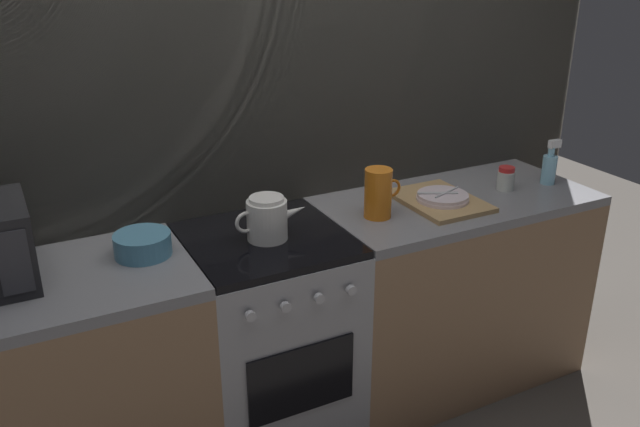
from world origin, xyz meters
TOP-DOWN VIEW (x-y plane):
  - back_wall at (0.00, 0.32)m, footprint 3.60×0.05m
  - counter_left at (-0.90, 0.00)m, footprint 1.20×0.60m
  - stove_unit at (-0.00, -0.00)m, footprint 0.60×0.63m
  - counter_right at (0.90, 0.00)m, footprint 1.20×0.60m
  - kettle at (0.00, -0.02)m, footprint 0.28×0.15m
  - mixing_bowl at (-0.44, 0.05)m, footprint 0.20×0.20m
  - pitcher at (0.48, -0.03)m, footprint 0.16×0.11m
  - dish_pile at (0.79, -0.03)m, footprint 0.30×0.40m
  - spice_jar at (1.15, -0.02)m, footprint 0.08×0.08m
  - spray_bottle at (1.37, -0.05)m, footprint 0.08×0.06m

SIDE VIEW (x-z plane):
  - stove_unit at x=0.00m, z-range 0.00..0.90m
  - counter_left at x=-0.90m, z-range 0.00..0.90m
  - counter_right at x=0.90m, z-range 0.00..0.90m
  - dish_pile at x=0.79m, z-range 0.89..0.95m
  - mixing_bowl at x=-0.44m, z-range 0.90..0.98m
  - spice_jar at x=1.15m, z-range 0.90..1.00m
  - spray_bottle at x=1.37m, z-range 0.88..1.08m
  - kettle at x=0.00m, z-range 0.90..1.06m
  - pitcher at x=0.48m, z-range 0.90..1.10m
  - back_wall at x=0.00m, z-range 0.00..2.40m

